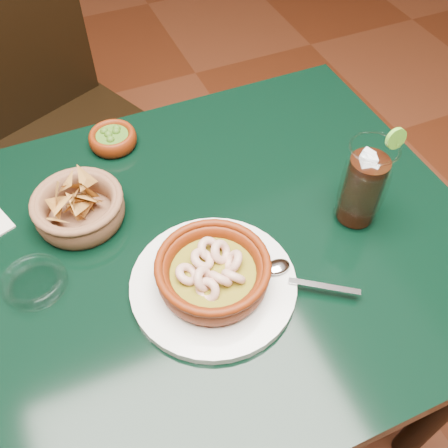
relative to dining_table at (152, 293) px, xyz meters
name	(u,v)px	position (x,y,z in m)	size (l,w,h in m)	color
ground	(177,412)	(0.00, 0.00, -0.65)	(7.00, 7.00, 0.00)	#471C0C
dining_table	(152,293)	(0.00, 0.00, 0.00)	(1.20, 0.80, 0.75)	black
dining_chair	(62,125)	(-0.05, 0.71, -0.11)	(0.60, 0.60, 0.98)	black
shrimp_plate	(213,275)	(0.09, -0.09, 0.13)	(0.35, 0.28, 0.08)	silver
chip_basket	(79,208)	(-0.08, 0.14, 0.13)	(0.20, 0.20, 0.12)	brown
guacamole_ramekin	(113,139)	(0.03, 0.32, 0.12)	(0.12, 0.12, 0.04)	#551905
cola_drink	(364,185)	(0.39, -0.05, 0.18)	(0.17, 0.17, 0.19)	white
glass_ashtray	(34,283)	(-0.18, 0.03, 0.11)	(0.12, 0.12, 0.03)	white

